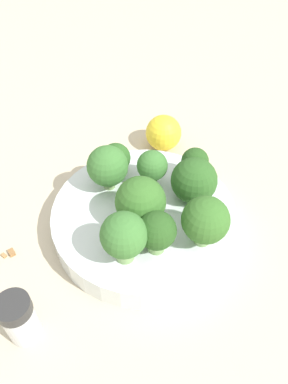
# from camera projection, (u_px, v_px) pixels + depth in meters

# --- Properties ---
(ground_plane) EXTENTS (3.00, 3.00, 0.00)m
(ground_plane) POSITION_uv_depth(u_px,v_px,m) (144.00, 227.00, 0.47)
(ground_plane) COLOR beige
(bowl) EXTENTS (0.22, 0.22, 0.03)m
(bowl) POSITION_uv_depth(u_px,v_px,m) (144.00, 219.00, 0.46)
(bowl) COLOR silver
(bowl) RESTS_ON ground_plane
(broccoli_floret_0) EXTENTS (0.05, 0.05, 0.06)m
(broccoli_floret_0) POSITION_uv_depth(u_px,v_px,m) (205.00, 221.00, 0.39)
(broccoli_floret_0) COLOR #84AD66
(broccoli_floret_0) RESTS_ON bowl
(broccoli_floret_1) EXTENTS (0.05, 0.05, 0.06)m
(broccoli_floret_1) POSITION_uv_depth(u_px,v_px,m) (108.00, 167.00, 0.45)
(broccoli_floret_1) COLOR #7A9E5B
(broccoli_floret_1) RESTS_ON bowl
(broccoli_floret_2) EXTENTS (0.06, 0.06, 0.06)m
(broccoli_floret_2) POSITION_uv_depth(u_px,v_px,m) (137.00, 201.00, 0.41)
(broccoli_floret_2) COLOR #8EB770
(broccoli_floret_2) RESTS_ON bowl
(broccoli_floret_3) EXTENTS (0.04, 0.04, 0.05)m
(broccoli_floret_3) POSITION_uv_depth(u_px,v_px,m) (155.00, 167.00, 0.45)
(broccoli_floret_3) COLOR #8EB770
(broccoli_floret_3) RESTS_ON bowl
(broccoli_floret_4) EXTENTS (0.06, 0.06, 0.06)m
(broccoli_floret_4) POSITION_uv_depth(u_px,v_px,m) (194.00, 181.00, 0.44)
(broccoli_floret_4) COLOR #84AD66
(broccoli_floret_4) RESTS_ON bowl
(broccoli_floret_5) EXTENTS (0.05, 0.05, 0.06)m
(broccoli_floret_5) POSITION_uv_depth(u_px,v_px,m) (124.00, 236.00, 0.37)
(broccoli_floret_5) COLOR #84AD66
(broccoli_floret_5) RESTS_ON bowl
(broccoli_floret_6) EXTENTS (0.04, 0.04, 0.05)m
(broccoli_floret_6) POSITION_uv_depth(u_px,v_px,m) (157.00, 232.00, 0.39)
(broccoli_floret_6) COLOR #84AD66
(broccoli_floret_6) RESTS_ON bowl
(broccoli_floret_7) EXTENTS (0.04, 0.04, 0.05)m
(broccoli_floret_7) POSITION_uv_depth(u_px,v_px,m) (116.00, 159.00, 0.47)
(broccoli_floret_7) COLOR #84AD66
(broccoli_floret_7) RESTS_ON bowl
(broccoli_floret_8) EXTENTS (0.03, 0.03, 0.05)m
(broccoli_floret_8) POSITION_uv_depth(u_px,v_px,m) (195.00, 163.00, 0.46)
(broccoli_floret_8) COLOR #7A9E5B
(broccoli_floret_8) RESTS_ON bowl
(pepper_shaker) EXTENTS (0.03, 0.03, 0.06)m
(pepper_shaker) POSITION_uv_depth(u_px,v_px,m) (19.00, 319.00, 0.36)
(pepper_shaker) COLOR silver
(pepper_shaker) RESTS_ON ground_plane
(lemon_wedge) EXTENTS (0.05, 0.05, 0.05)m
(lemon_wedge) POSITION_uv_depth(u_px,v_px,m) (164.00, 133.00, 0.56)
(lemon_wedge) COLOR yellow
(lemon_wedge) RESTS_ON ground_plane
(almond_crumb_0) EXTENTS (0.01, 0.01, 0.01)m
(almond_crumb_0) POSITION_uv_depth(u_px,v_px,m) (4.00, 255.00, 0.44)
(almond_crumb_0) COLOR #AD7F4C
(almond_crumb_0) RESTS_ON ground_plane
(almond_crumb_1) EXTENTS (0.01, 0.01, 0.01)m
(almond_crumb_1) POSITION_uv_depth(u_px,v_px,m) (11.00, 251.00, 0.44)
(almond_crumb_1) COLOR olive
(almond_crumb_1) RESTS_ON ground_plane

